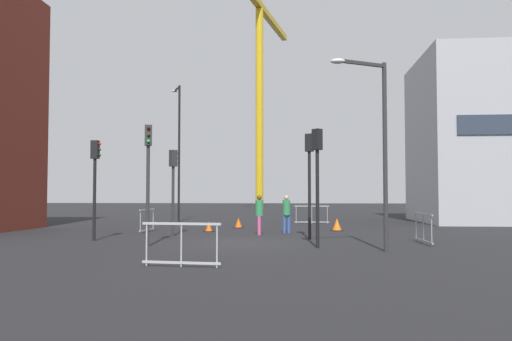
% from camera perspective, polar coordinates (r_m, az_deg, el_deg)
% --- Properties ---
extents(ground, '(160.00, 160.00, 0.00)m').
position_cam_1_polar(ground, '(19.32, -1.67, -7.84)').
color(ground, black).
extents(construction_crane, '(4.84, 20.57, 24.47)m').
position_cam_1_polar(construction_crane, '(63.08, 0.52, 10.94)').
color(construction_crane, gold).
rests_on(construction_crane, ground).
extents(streetlamp_tall, '(0.88, 1.36, 8.76)m').
position_cam_1_polar(streetlamp_tall, '(34.18, -8.40, 2.91)').
color(streetlamp_tall, black).
rests_on(streetlamp_tall, ground).
extents(streetlamp_short, '(1.79, 1.01, 5.89)m').
position_cam_1_polar(streetlamp_short, '(16.69, 13.02, 3.73)').
color(streetlamp_short, '#2D2D30').
rests_on(streetlamp_short, ground).
extents(traffic_light_far, '(0.37, 0.37, 3.64)m').
position_cam_1_polar(traffic_light_far, '(22.53, -8.97, -0.78)').
color(traffic_light_far, '#2D2D30').
rests_on(traffic_light_far, ground).
extents(traffic_light_crosswalk, '(0.32, 0.39, 4.14)m').
position_cam_1_polar(traffic_light_crosswalk, '(18.29, -11.63, 0.59)').
color(traffic_light_crosswalk, '#2D2D30').
rests_on(traffic_light_crosswalk, ground).
extents(traffic_light_island, '(0.37, 0.37, 3.94)m').
position_cam_1_polar(traffic_light_island, '(17.54, 6.65, 0.30)').
color(traffic_light_island, black).
rests_on(traffic_light_island, ground).
extents(traffic_light_verge, '(0.37, 0.24, 3.83)m').
position_cam_1_polar(traffic_light_verge, '(21.04, -17.07, -0.26)').
color(traffic_light_verge, black).
rests_on(traffic_light_verge, ground).
extents(traffic_light_median, '(0.39, 0.33, 4.15)m').
position_cam_1_polar(traffic_light_median, '(20.73, 5.83, 0.21)').
color(traffic_light_median, black).
rests_on(traffic_light_median, ground).
extents(pedestrian_walking, '(0.34, 0.34, 1.73)m').
position_cam_1_polar(pedestrian_walking, '(22.90, 0.36, -4.49)').
color(pedestrian_walking, '#D14C8C').
rests_on(pedestrian_walking, ground).
extents(pedestrian_waiting, '(0.34, 0.34, 1.72)m').
position_cam_1_polar(pedestrian_waiting, '(23.96, 3.33, -4.41)').
color(pedestrian_waiting, '#33519E').
rests_on(pedestrian_waiting, ground).
extents(safety_barrier_right_run, '(0.19, 1.83, 1.08)m').
position_cam_1_polar(safety_barrier_right_run, '(25.02, -11.75, -5.29)').
color(safety_barrier_right_run, '#9EA0A5').
rests_on(safety_barrier_right_run, ground).
extents(safety_barrier_rear, '(0.17, 2.20, 1.08)m').
position_cam_1_polar(safety_barrier_rear, '(19.81, 17.70, -5.96)').
color(safety_barrier_rear, gray).
rests_on(safety_barrier_rear, ground).
extents(safety_barrier_front, '(2.06, 0.10, 1.08)m').
position_cam_1_polar(safety_barrier_front, '(31.64, 6.07, -4.74)').
color(safety_barrier_front, '#9EA0A5').
rests_on(safety_barrier_front, ground).
extents(safety_barrier_left_run, '(2.00, 0.28, 1.08)m').
position_cam_1_polar(safety_barrier_left_run, '(13.11, -8.11, -7.87)').
color(safety_barrier_left_run, '#B2B5BA').
rests_on(safety_barrier_left_run, ground).
extents(traffic_cone_by_barrier, '(0.47, 0.47, 0.48)m').
position_cam_1_polar(traffic_cone_by_barrier, '(24.98, -5.14, -6.13)').
color(traffic_cone_by_barrier, black).
rests_on(traffic_cone_by_barrier, ground).
extents(traffic_cone_orange, '(0.52, 0.52, 0.53)m').
position_cam_1_polar(traffic_cone_orange, '(27.67, -1.91, -5.74)').
color(traffic_cone_orange, black).
rests_on(traffic_cone_orange, ground).
extents(traffic_cone_on_verge, '(0.59, 0.59, 0.60)m').
position_cam_1_polar(traffic_cone_on_verge, '(25.81, 8.78, -5.86)').
color(traffic_cone_on_verge, black).
rests_on(traffic_cone_on_verge, ground).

